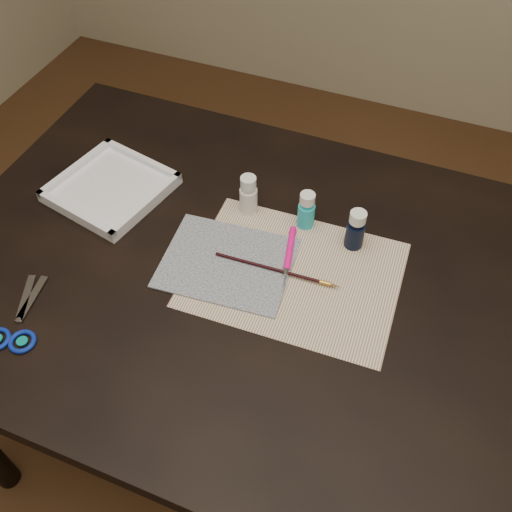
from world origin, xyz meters
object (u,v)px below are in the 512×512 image
at_px(paper, 294,274).
at_px(canvas, 227,263).
at_px(paint_bottle_white, 248,194).
at_px(scissors, 18,312).
at_px(paint_bottle_cyan, 306,210).
at_px(palette_tray, 111,187).
at_px(paint_bottle_navy, 356,230).

relative_size(paper, canvas, 1.60).
xyz_separation_m(paint_bottle_white, scissors, (-0.29, -0.41, -0.04)).
bearing_deg(paint_bottle_white, scissors, -125.67).
distance_m(paint_bottle_white, scissors, 0.51).
height_order(paper, scissors, scissors).
height_order(paint_bottle_cyan, scissors, paint_bottle_cyan).
distance_m(canvas, palette_tray, 0.34).
bearing_deg(paint_bottle_cyan, paint_bottle_navy, -9.33).
relative_size(canvas, paint_bottle_navy, 2.75).
height_order(paint_bottle_white, palette_tray, paint_bottle_white).
xyz_separation_m(paper, palette_tray, (-0.46, 0.07, 0.01)).
xyz_separation_m(paper, paint_bottle_navy, (0.09, 0.12, 0.05)).
height_order(paint_bottle_cyan, palette_tray, paint_bottle_cyan).
xyz_separation_m(paint_bottle_navy, palette_tray, (-0.54, -0.05, -0.03)).
bearing_deg(canvas, paint_bottle_white, 96.35).
bearing_deg(paint_bottle_navy, paper, -126.08).
bearing_deg(palette_tray, scissors, -88.13).
height_order(paper, canvas, canvas).
distance_m(paint_bottle_navy, palette_tray, 0.55).
bearing_deg(paint_bottle_navy, paint_bottle_cyan, 170.67).
bearing_deg(palette_tray, paint_bottle_white, 11.13).
xyz_separation_m(paint_bottle_cyan, scissors, (-0.42, -0.41, -0.04)).
bearing_deg(paint_bottle_white, paint_bottle_navy, -3.34).
bearing_deg(paint_bottle_white, paper, -41.16).
distance_m(canvas, paint_bottle_cyan, 0.20).
height_order(paper, paint_bottle_cyan, paint_bottle_cyan).
height_order(paper, palette_tray, palette_tray).
bearing_deg(paint_bottle_navy, palette_tray, -175.11).
xyz_separation_m(canvas, scissors, (-0.31, -0.25, 0.00)).
relative_size(paper, paint_bottle_white, 4.38).
relative_size(paint_bottle_white, paint_bottle_navy, 1.00).
relative_size(paint_bottle_cyan, paint_bottle_navy, 0.94).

